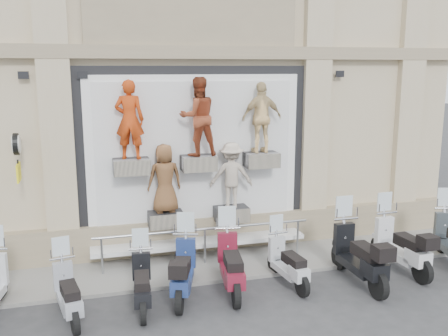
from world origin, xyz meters
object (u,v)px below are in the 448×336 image
Objects in this scene: scooter_c at (67,283)px; scooter_i at (401,235)px; scooter_e at (183,260)px; guard_rail at (205,247)px; clock_sign_bracket at (17,151)px; scooter_f at (231,254)px; scooter_d at (142,273)px; scooter_g at (288,254)px; scooter_h at (359,244)px.

scooter_c is 0.84× the size of scooter_i.
scooter_i is (7.13, 0.30, 0.13)m from scooter_c.
guard_rail is at bearing 77.83° from scooter_e.
clock_sign_bracket reaches higher than scooter_f.
scooter_c is 0.99× the size of scooter_d.
scooter_g reaches higher than guard_rail.
clock_sign_bracket is 0.53× the size of scooter_e.
scooter_g is 1.51m from scooter_h.
scooter_g is 2.73m from scooter_i.
clock_sign_bracket is (-3.90, 0.47, 2.34)m from guard_rail.
scooter_f reaches higher than scooter_d.
scooter_h is at bearing -11.19° from scooter_c.
scooter_i reaches higher than scooter_d.
scooter_f is at bearing -81.45° from guard_rail.
clock_sign_bracket is 7.42m from scooter_h.
scooter_d is (-1.62, -1.65, 0.24)m from guard_rail.
scooter_d is at bearing -146.87° from scooter_e.
scooter_d is 0.89× the size of scooter_e.
scooter_h is (5.87, -0.05, 0.17)m from scooter_c.
scooter_c is 0.80× the size of scooter_h.
scooter_d is at bearing 179.24° from scooter_i.
scooter_f reaches higher than scooter_e.
scooter_d is 1.02× the size of scooter_g.
scooter_h is at bearing -31.10° from guard_rail.
scooter_c is 0.89× the size of scooter_e.
scooter_d is at bearing -42.92° from clock_sign_bracket.
scooter_f is 1.18× the size of scooter_g.
scooter_g is at bearing 16.36° from scooter_e.
guard_rail is 4.96× the size of clock_sign_bracket.
clock_sign_bracket is 0.50× the size of scooter_i.
guard_rail is 1.64m from scooter_e.
scooter_g is (4.41, 0.29, -0.01)m from scooter_c.
scooter_i is (4.95, -0.01, 0.04)m from scooter_e.
scooter_e is (0.84, 0.25, 0.08)m from scooter_d.
scooter_h is (6.81, -2.23, -1.93)m from clock_sign_bracket.
clock_sign_bracket is 3.17m from scooter_c.
scooter_h is (4.53, -0.11, 0.17)m from scooter_d.
guard_rail is 2.53× the size of scooter_f.
scooter_g is at bearing 177.08° from scooter_i.
scooter_f is 1.24m from scooter_g.
scooter_c is (-2.96, -1.71, 0.23)m from guard_rail.
scooter_e is 0.99m from scooter_f.
scooter_d is (2.28, -2.12, -2.10)m from clock_sign_bracket.
scooter_e is 3.71m from scooter_h.
scooter_f is 0.93× the size of scooter_h.
clock_sign_bracket is at bearing 173.16° from guard_rail.
scooter_c reaches higher than scooter_g.
scooter_d is at bearing 178.44° from scooter_g.
clock_sign_bracket is at bearing 165.85° from scooter_e.
scooter_g is at bearing -44.48° from guard_rail.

